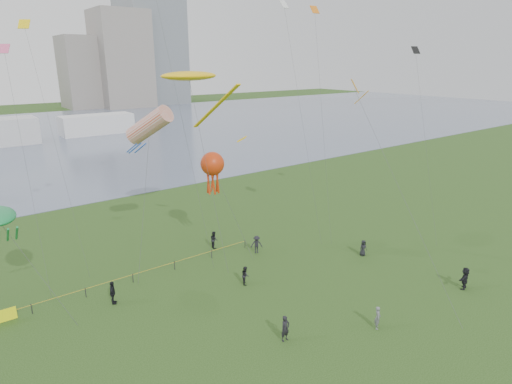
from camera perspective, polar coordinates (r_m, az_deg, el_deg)
ground_plane at (r=32.57m, az=11.23°, el=-17.86°), size 400.00×400.00×0.00m
lake at (r=120.41m, az=-26.99°, el=6.42°), size 400.00×120.00×0.08m
building_mid at (r=191.16m, az=-17.48°, el=16.50°), size 20.00×20.00×38.00m
building_low at (r=192.56m, az=-22.00°, el=14.57°), size 16.00×18.00×28.00m
pavilion_right at (r=121.33m, az=-20.46°, el=8.46°), size 18.00×7.00×5.00m
fence at (r=37.95m, az=-24.92°, el=-12.86°), size 24.07×0.07×1.05m
kite_flyer at (r=33.11m, az=15.92°, el=-15.79°), size 0.75×0.73×1.74m
spectator_a at (r=37.50m, az=-1.43°, el=-11.03°), size 0.93×0.99×1.63m
spectator_b at (r=43.03m, az=0.08°, el=-7.00°), size 1.37×1.21×1.84m
spectator_c at (r=36.44m, az=-18.57°, el=-12.62°), size 0.94×1.23×1.94m
spectator_d at (r=43.85m, az=14.10°, el=-7.24°), size 0.88×0.68×1.61m
spectator_e at (r=40.70m, az=26.08°, el=-10.28°), size 1.89×1.02×1.94m
spectator_f at (r=30.78m, az=3.93°, el=-17.69°), size 0.71×0.48×1.89m
spectator_g at (r=44.42m, az=-5.63°, el=-6.33°), size 0.84×0.99×1.78m
kite_stingray at (r=39.39m, az=-8.84°, el=14.95°), size 5.26×10.12×17.63m
kite_windsock at (r=38.38m, az=-14.02°, el=8.61°), size 4.93×5.02×15.00m
kite_octopus at (r=40.59m, az=-5.84°, el=3.67°), size 3.28×4.73×10.33m
kite_delta at (r=41.90m, az=13.65°, el=12.26°), size 5.33×16.06×16.86m
small_kites at (r=40.07m, az=-9.79°, el=21.89°), size 43.64×15.75×16.15m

